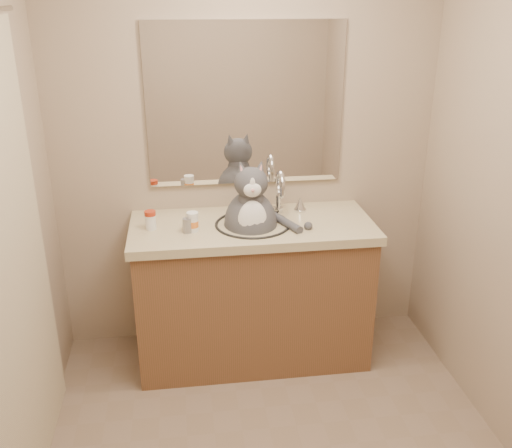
{
  "coord_description": "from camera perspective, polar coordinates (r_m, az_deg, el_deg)",
  "views": [
    {
      "loc": [
        -0.38,
        -1.92,
        2.03
      ],
      "look_at": [
        -0.02,
        0.65,
        0.97
      ],
      "focal_mm": 40.0,
      "sensor_mm": 36.0,
      "label": 1
    }
  ],
  "objects": [
    {
      "name": "grey_canister",
      "position": [
        3.03,
        -6.88,
        -0.15
      ],
      "size": [
        0.06,
        0.06,
        0.08
      ],
      "rotation": [
        0.0,
        0.0,
        -0.13
      ],
      "color": "gray",
      "rests_on": "vanity"
    },
    {
      "name": "pill_bottle_redcap",
      "position": [
        3.09,
        -10.51,
        0.39
      ],
      "size": [
        0.08,
        0.08,
        0.1
      ],
      "rotation": [
        0.0,
        0.0,
        -0.42
      ],
      "color": "white",
      "rests_on": "vanity"
    },
    {
      "name": "vanity",
      "position": [
        3.32,
        -0.36,
        -6.45
      ],
      "size": [
        1.34,
        0.59,
        1.12
      ],
      "color": "brown",
      "rests_on": "ground"
    },
    {
      "name": "pill_bottle_orange",
      "position": [
        3.04,
        -6.35,
        0.18
      ],
      "size": [
        0.07,
        0.07,
        0.11
      ],
      "rotation": [
        0.0,
        0.0,
        -0.13
      ],
      "color": "white",
      "rests_on": "vanity"
    },
    {
      "name": "shower_curtain",
      "position": [
        2.35,
        -23.72,
        -5.01
      ],
      "size": [
        0.02,
        1.3,
        1.93
      ],
      "color": "#C0B791",
      "rests_on": "ground"
    },
    {
      "name": "cat",
      "position": [
        3.1,
        -0.49,
        0.36
      ],
      "size": [
        0.41,
        0.34,
        0.58
      ],
      "rotation": [
        0.0,
        0.0,
        -0.04
      ],
      "color": "#4D4D52",
      "rests_on": "vanity"
    },
    {
      "name": "room",
      "position": [
        2.13,
        2.99,
        -0.87
      ],
      "size": [
        2.22,
        2.52,
        2.42
      ],
      "color": "#826D5A",
      "rests_on": "ground"
    },
    {
      "name": "mirror",
      "position": [
        3.23,
        -1.05,
        11.81
      ],
      "size": [
        1.1,
        0.02,
        0.9
      ],
      "primitive_type": "cube",
      "color": "white",
      "rests_on": "room"
    }
  ]
}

